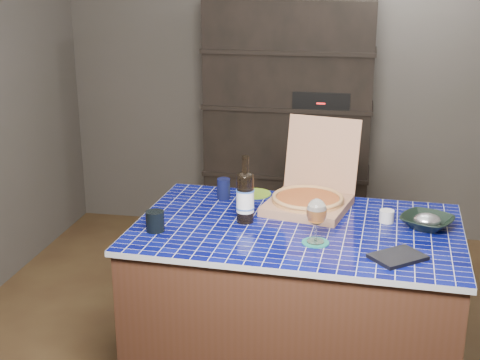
% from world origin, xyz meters
% --- Properties ---
extents(room, '(3.50, 3.50, 3.50)m').
position_xyz_m(room, '(0.00, 0.00, 1.25)').
color(room, brown).
rests_on(room, ground).
extents(shelving_unit, '(1.20, 0.41, 1.80)m').
position_xyz_m(shelving_unit, '(0.00, 1.53, 0.90)').
color(shelving_unit, black).
rests_on(shelving_unit, floor).
extents(kitchen_island, '(1.58, 1.04, 0.84)m').
position_xyz_m(kitchen_island, '(0.27, -0.33, 0.42)').
color(kitchen_island, '#402419').
rests_on(kitchen_island, floor).
extents(pizza_box, '(0.48, 0.55, 0.43)m').
position_xyz_m(pizza_box, '(0.30, -0.07, 0.90)').
color(pizza_box, '#AC7959').
rests_on(pizza_box, kitchen_island).
extents(mead_bottle, '(0.09, 0.09, 0.33)m').
position_xyz_m(mead_bottle, '(0.01, -0.32, 0.97)').
color(mead_bottle, black).
rests_on(mead_bottle, kitchen_island).
extents(teal_trivet, '(0.12, 0.12, 0.01)m').
position_xyz_m(teal_trivet, '(0.37, -0.52, 0.85)').
color(teal_trivet, '#167263').
rests_on(teal_trivet, kitchen_island).
extents(wine_glass, '(0.09, 0.09, 0.20)m').
position_xyz_m(wine_glass, '(0.37, -0.52, 0.99)').
color(wine_glass, white).
rests_on(wine_glass, teal_trivet).
extents(tumbler, '(0.09, 0.09, 0.10)m').
position_xyz_m(tumbler, '(-0.38, -0.52, 0.89)').
color(tumbler, black).
rests_on(tumbler, kitchen_island).
extents(dvd_case, '(0.26, 0.26, 0.02)m').
position_xyz_m(dvd_case, '(0.72, -0.63, 0.85)').
color(dvd_case, black).
rests_on(dvd_case, kitchen_island).
extents(bowl, '(0.32, 0.32, 0.06)m').
position_xyz_m(bowl, '(0.87, -0.24, 0.87)').
color(bowl, black).
rests_on(bowl, kitchen_island).
extents(foil_contents, '(0.13, 0.11, 0.06)m').
position_xyz_m(foil_contents, '(0.87, -0.24, 0.88)').
color(foil_contents, silver).
rests_on(foil_contents, bowl).
extents(white_jar, '(0.07, 0.07, 0.06)m').
position_xyz_m(white_jar, '(0.68, -0.20, 0.87)').
color(white_jar, silver).
rests_on(white_jar, kitchen_island).
extents(navy_cup, '(0.07, 0.07, 0.11)m').
position_xyz_m(navy_cup, '(-0.16, -0.01, 0.90)').
color(navy_cup, black).
rests_on(navy_cup, kitchen_island).
extents(green_trivet, '(0.18, 0.18, 0.01)m').
position_xyz_m(green_trivet, '(-0.01, 0.09, 0.85)').
color(green_trivet, '#729E22').
rests_on(green_trivet, kitchen_island).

